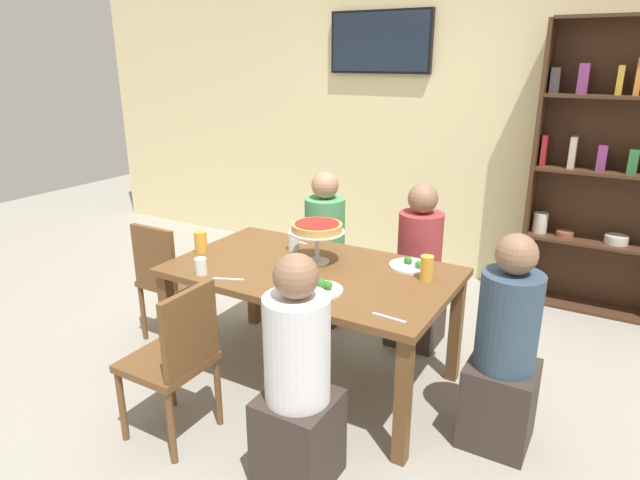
{
  "coord_description": "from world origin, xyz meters",
  "views": [
    {
      "loc": [
        1.55,
        -2.57,
        1.93
      ],
      "look_at": [
        0.0,
        0.1,
        0.89
      ],
      "focal_mm": 30.52,
      "sensor_mm": 36.0,
      "label": 1
    }
  ],
  "objects_px": {
    "diner_near_right": "(298,389)",
    "bookshelf": "(611,170)",
    "cutlery_knife_near": "(297,241)",
    "chair_head_west": "(168,276)",
    "water_glass_clear_near": "(294,242)",
    "salad_plate_near_diner": "(411,265)",
    "cutlery_fork_far": "(389,318)",
    "television": "(380,42)",
    "diner_far_left": "(325,257)",
    "beer_glass_amber_tall": "(201,242)",
    "dining_table": "(312,282)",
    "deep_dish_pizza_stand": "(317,230)",
    "beer_glass_amber_short": "(427,268)",
    "salad_plate_far_diner": "(320,288)",
    "water_glass_clear_far": "(201,266)",
    "diner_head_east": "(504,358)",
    "diner_far_right": "(418,277)",
    "chair_near_left": "(176,356)",
    "cutlery_fork_near": "(229,279)"
  },
  "relations": [
    {
      "from": "cutlery_knife_near",
      "to": "chair_head_west",
      "type": "bearing_deg",
      "value": 44.27
    },
    {
      "from": "chair_near_left",
      "to": "beer_glass_amber_short",
      "type": "height_order",
      "value": "beer_glass_amber_short"
    },
    {
      "from": "bookshelf",
      "to": "deep_dish_pizza_stand",
      "type": "xyz_separation_m",
      "value": [
        -1.44,
        -1.92,
        -0.18
      ]
    },
    {
      "from": "chair_near_left",
      "to": "water_glass_clear_far",
      "type": "bearing_deg",
      "value": 24.45
    },
    {
      "from": "bookshelf",
      "to": "television",
      "type": "distance_m",
      "value": 2.17
    },
    {
      "from": "bookshelf",
      "to": "water_glass_clear_near",
      "type": "xyz_separation_m",
      "value": [
        -1.68,
        -1.8,
        -0.33
      ]
    },
    {
      "from": "bookshelf",
      "to": "cutlery_fork_far",
      "type": "distance_m",
      "value": 2.53
    },
    {
      "from": "deep_dish_pizza_stand",
      "to": "beer_glass_amber_tall",
      "type": "bearing_deg",
      "value": -164.8
    },
    {
      "from": "diner_head_east",
      "to": "diner_far_left",
      "type": "xyz_separation_m",
      "value": [
        -1.5,
        0.82,
        0.0
      ]
    },
    {
      "from": "cutlery_fork_near",
      "to": "diner_far_right",
      "type": "bearing_deg",
      "value": 35.44
    },
    {
      "from": "water_glass_clear_near",
      "to": "diner_near_right",
      "type": "bearing_deg",
      "value": -56.69
    },
    {
      "from": "diner_near_right",
      "to": "bookshelf",
      "type": "bearing_deg",
      "value": -20.13
    },
    {
      "from": "bookshelf",
      "to": "diner_near_right",
      "type": "height_order",
      "value": "bookshelf"
    },
    {
      "from": "diner_near_right",
      "to": "chair_near_left",
      "type": "bearing_deg",
      "value": 94.33
    },
    {
      "from": "diner_near_right",
      "to": "water_glass_clear_near",
      "type": "distance_m",
      "value": 1.24
    },
    {
      "from": "beer_glass_amber_short",
      "to": "cutlery_fork_far",
      "type": "distance_m",
      "value": 0.54
    },
    {
      "from": "salad_plate_far_diner",
      "to": "cutlery_knife_near",
      "type": "bearing_deg",
      "value": 130.69
    },
    {
      "from": "cutlery_fork_near",
      "to": "beer_glass_amber_short",
      "type": "bearing_deg",
      "value": 7.06
    },
    {
      "from": "dining_table",
      "to": "deep_dish_pizza_stand",
      "type": "relative_size",
      "value": 4.98
    },
    {
      "from": "chair_head_west",
      "to": "deep_dish_pizza_stand",
      "type": "xyz_separation_m",
      "value": [
        1.1,
        0.17,
        0.46
      ]
    },
    {
      "from": "beer_glass_amber_short",
      "to": "bookshelf",
      "type": "bearing_deg",
      "value": 67.39
    },
    {
      "from": "beer_glass_amber_short",
      "to": "water_glass_clear_far",
      "type": "distance_m",
      "value": 1.29
    },
    {
      "from": "bookshelf",
      "to": "water_glass_clear_near",
      "type": "distance_m",
      "value": 2.48
    },
    {
      "from": "bookshelf",
      "to": "diner_head_east",
      "type": "height_order",
      "value": "bookshelf"
    },
    {
      "from": "cutlery_knife_near",
      "to": "water_glass_clear_near",
      "type": "bearing_deg",
      "value": 129.04
    },
    {
      "from": "chair_head_west",
      "to": "deep_dish_pizza_stand",
      "type": "bearing_deg",
      "value": 8.99
    },
    {
      "from": "beer_glass_amber_short",
      "to": "cutlery_fork_far",
      "type": "relative_size",
      "value": 0.79
    },
    {
      "from": "chair_head_west",
      "to": "cutlery_fork_far",
      "type": "bearing_deg",
      "value": -9.43
    },
    {
      "from": "diner_far_left",
      "to": "chair_head_west",
      "type": "distance_m",
      "value": 1.15
    },
    {
      "from": "dining_table",
      "to": "diner_head_east",
      "type": "distance_m",
      "value": 1.16
    },
    {
      "from": "salad_plate_near_diner",
      "to": "chair_head_west",
      "type": "bearing_deg",
      "value": -166.5
    },
    {
      "from": "beer_glass_amber_tall",
      "to": "cutlery_fork_near",
      "type": "bearing_deg",
      "value": -31.66
    },
    {
      "from": "diner_far_left",
      "to": "beer_glass_amber_tall",
      "type": "relative_size",
      "value": 8.56
    },
    {
      "from": "television",
      "to": "diner_far_left",
      "type": "distance_m",
      "value": 2.06
    },
    {
      "from": "cutlery_knife_near",
      "to": "diner_near_right",
      "type": "bearing_deg",
      "value": 136.51
    },
    {
      "from": "dining_table",
      "to": "diner_far_right",
      "type": "relative_size",
      "value": 1.45
    },
    {
      "from": "bookshelf",
      "to": "water_glass_clear_near",
      "type": "bearing_deg",
      "value": -133.11
    },
    {
      "from": "salad_plate_far_diner",
      "to": "water_glass_clear_near",
      "type": "height_order",
      "value": "water_glass_clear_near"
    },
    {
      "from": "beer_glass_amber_tall",
      "to": "cutlery_knife_near",
      "type": "distance_m",
      "value": 0.65
    },
    {
      "from": "dining_table",
      "to": "cutlery_knife_near",
      "type": "relative_size",
      "value": 9.24
    },
    {
      "from": "dining_table",
      "to": "diner_far_left",
      "type": "bearing_deg",
      "value": 114.37
    },
    {
      "from": "cutlery_fork_far",
      "to": "television",
      "type": "bearing_deg",
      "value": 120.48
    },
    {
      "from": "salad_plate_far_diner",
      "to": "deep_dish_pizza_stand",
      "type": "bearing_deg",
      "value": 122.61
    },
    {
      "from": "diner_near_right",
      "to": "water_glass_clear_far",
      "type": "bearing_deg",
      "value": 66.84
    },
    {
      "from": "diner_near_right",
      "to": "water_glass_clear_near",
      "type": "xyz_separation_m",
      "value": [
        -0.66,
        1.0,
        0.31
      ]
    },
    {
      "from": "deep_dish_pizza_stand",
      "to": "diner_head_east",
      "type": "bearing_deg",
      "value": -6.37
    },
    {
      "from": "television",
      "to": "chair_near_left",
      "type": "height_order",
      "value": "television"
    },
    {
      "from": "deep_dish_pizza_stand",
      "to": "cutlery_fork_far",
      "type": "height_order",
      "value": "deep_dish_pizza_stand"
    },
    {
      "from": "diner_far_right",
      "to": "deep_dish_pizza_stand",
      "type": "relative_size",
      "value": 3.44
    },
    {
      "from": "diner_near_right",
      "to": "beer_glass_amber_short",
      "type": "height_order",
      "value": "diner_near_right"
    }
  ]
}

